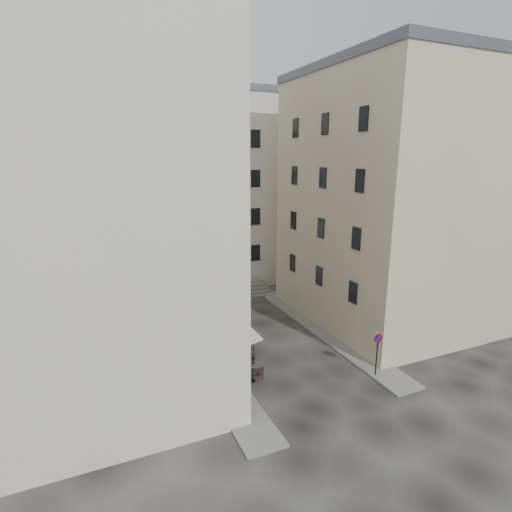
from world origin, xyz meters
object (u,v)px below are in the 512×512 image
no_parking_sign (378,346)px  pedestrian (251,351)px  bistro_table_a (252,375)px  bistro_table_b (233,360)px

no_parking_sign → pedestrian: 7.41m
bistro_table_a → bistro_table_b: size_ratio=0.94×
bistro_table_a → bistro_table_b: bearing=102.9°
no_parking_sign → bistro_table_b: (-7.17, 4.32, -1.49)m
bistro_table_a → bistro_table_b: bistro_table_b is taller
no_parking_sign → bistro_table_b: no_parking_sign is taller
bistro_table_b → no_parking_sign: bearing=-31.1°
bistro_table_a → pedestrian: (0.70, 1.79, 0.45)m
bistro_table_a → bistro_table_b: (-0.44, 1.93, 0.03)m
no_parking_sign → pedestrian: (-6.02, 4.18, -1.07)m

